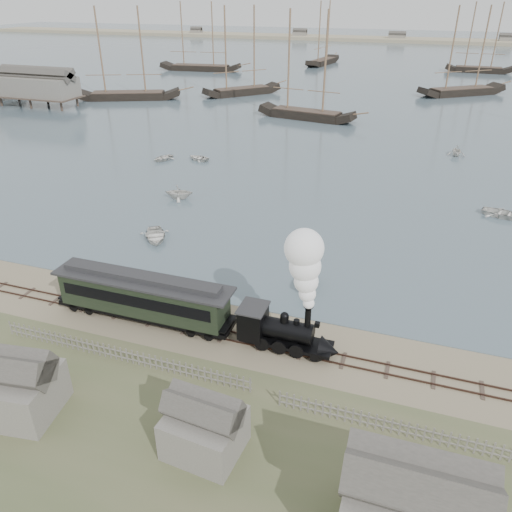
% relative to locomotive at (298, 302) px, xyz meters
% --- Properties ---
extents(ground, '(600.00, 600.00, 0.00)m').
position_rel_locomotive_xyz_m(ground, '(-4.61, 2.00, -4.18)').
color(ground, gray).
rests_on(ground, ground).
extents(harbor_water, '(600.00, 336.00, 0.06)m').
position_rel_locomotive_xyz_m(harbor_water, '(-4.61, 172.00, -4.15)').
color(harbor_water, '#495D68').
rests_on(harbor_water, ground).
extents(rail_track, '(120.00, 1.80, 0.16)m').
position_rel_locomotive_xyz_m(rail_track, '(-4.61, 0.00, -4.14)').
color(rail_track, '#3E2922').
rests_on(rail_track, ground).
extents(picket_fence_west, '(19.00, 0.10, 1.20)m').
position_rel_locomotive_xyz_m(picket_fence_west, '(-11.11, -5.00, -4.18)').
color(picket_fence_west, slate).
rests_on(picket_fence_west, ground).
extents(picket_fence_east, '(15.00, 0.10, 1.20)m').
position_rel_locomotive_xyz_m(picket_fence_east, '(7.89, -5.50, -4.18)').
color(picket_fence_east, slate).
rests_on(picket_fence_east, ground).
extents(shed_left, '(5.00, 4.00, 4.10)m').
position_rel_locomotive_xyz_m(shed_left, '(-14.61, -11.00, -4.18)').
color(shed_left, slate).
rests_on(shed_left, ground).
extents(shed_mid, '(4.00, 3.50, 3.60)m').
position_rel_locomotive_xyz_m(shed_mid, '(-2.61, -10.00, -4.18)').
color(shed_mid, slate).
rests_on(shed_mid, ground).
extents(far_spit, '(500.00, 20.00, 1.80)m').
position_rel_locomotive_xyz_m(far_spit, '(-4.61, 252.00, -4.18)').
color(far_spit, tan).
rests_on(far_spit, ground).
extents(locomotive, '(7.25, 2.71, 9.04)m').
position_rel_locomotive_xyz_m(locomotive, '(0.00, 0.00, 0.00)').
color(locomotive, black).
rests_on(locomotive, ground).
extents(passenger_coach, '(14.34, 2.77, 3.48)m').
position_rel_locomotive_xyz_m(passenger_coach, '(-12.14, 0.00, -1.98)').
color(passenger_coach, black).
rests_on(passenger_coach, ground).
extents(beached_dinghy, '(2.90, 3.90, 0.77)m').
position_rel_locomotive_xyz_m(beached_dinghy, '(-16.13, 2.27, -3.79)').
color(beached_dinghy, silver).
rests_on(beached_dinghy, ground).
extents(rowboat_0, '(5.28, 4.91, 0.89)m').
position_rel_locomotive_xyz_m(rowboat_0, '(-18.31, 12.67, -3.67)').
color(rowboat_0, silver).
rests_on(rowboat_0, harbor_water).
extents(rowboat_1, '(3.65, 3.99, 1.79)m').
position_rel_locomotive_xyz_m(rowboat_1, '(-21.13, 23.74, -3.22)').
color(rowboat_1, silver).
rests_on(rowboat_1, harbor_water).
extents(rowboat_2, '(3.48, 1.42, 1.33)m').
position_rel_locomotive_xyz_m(rowboat_2, '(-1.20, 8.56, -3.45)').
color(rowboat_2, silver).
rests_on(rowboat_2, harbor_water).
extents(rowboat_3, '(4.16, 5.02, 0.90)m').
position_rel_locomotive_xyz_m(rowboat_3, '(16.00, 30.57, -3.67)').
color(rowboat_3, silver).
rests_on(rowboat_3, harbor_water).
extents(rowboat_6, '(3.33, 4.02, 0.72)m').
position_rel_locomotive_xyz_m(rowboat_6, '(-25.57, 39.05, -3.76)').
color(rowboat_6, silver).
rests_on(rowboat_6, harbor_water).
extents(rowboat_7, '(3.44, 3.08, 1.63)m').
position_rel_locomotive_xyz_m(rowboat_7, '(11.35, 53.99, -3.30)').
color(rowboat_7, silver).
rests_on(rowboat_7, harbor_water).
extents(rowboat_8, '(4.14, 3.57, 0.72)m').
position_rel_locomotive_xyz_m(rowboat_8, '(-30.61, 37.21, -3.76)').
color(rowboat_8, silver).
rests_on(rowboat_8, harbor_water).
extents(schooner_0, '(24.28, 14.56, 20.00)m').
position_rel_locomotive_xyz_m(schooner_0, '(-61.19, 77.22, 5.88)').
color(schooner_0, black).
rests_on(schooner_0, harbor_water).
extents(schooner_1, '(16.64, 17.60, 20.00)m').
position_rel_locomotive_xyz_m(schooner_1, '(-37.81, 91.17, 5.88)').
color(schooner_1, black).
rests_on(schooner_1, harbor_water).
extents(schooner_2, '(20.19, 7.88, 20.00)m').
position_rel_locomotive_xyz_m(schooner_2, '(-16.72, 71.02, 5.88)').
color(schooner_2, black).
rests_on(schooner_2, harbor_water).
extents(schooner_3, '(21.21, 17.77, 20.00)m').
position_rel_locomotive_xyz_m(schooner_3, '(13.10, 108.38, 5.88)').
color(schooner_3, black).
rests_on(schooner_3, harbor_water).
extents(schooner_6, '(26.29, 8.73, 20.00)m').
position_rel_locomotive_xyz_m(schooner_6, '(-64.96, 126.30, 5.88)').
color(schooner_6, black).
rests_on(schooner_6, harbor_water).
extents(schooner_7, '(8.36, 21.70, 20.00)m').
position_rel_locomotive_xyz_m(schooner_7, '(-31.15, 153.65, 5.88)').
color(schooner_7, black).
rests_on(schooner_7, harbor_water).
extents(schooner_8, '(19.66, 4.99, 20.00)m').
position_rel_locomotive_xyz_m(schooner_8, '(18.91, 150.25, 5.88)').
color(schooner_8, black).
rests_on(schooner_8, harbor_water).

